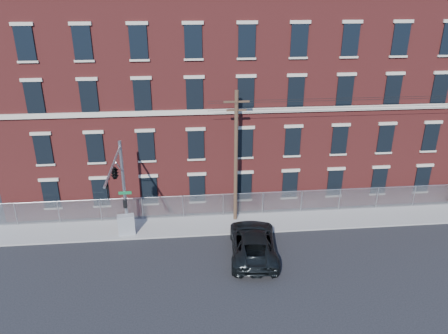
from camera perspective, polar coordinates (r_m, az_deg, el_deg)
name	(u,v)px	position (r m, az deg, el deg)	size (l,w,h in m)	color
ground	(215,264)	(28.29, -1.22, -12.91)	(140.00, 140.00, 0.00)	black
sidewalk	(363,217)	(35.16, 18.13, -6.38)	(65.00, 3.00, 0.12)	gray
mill_building	(335,90)	(40.21, 14.65, 9.98)	(55.30, 14.32, 16.30)	maroon
chain_link_fence	(358,198)	(35.77, 17.53, -4.00)	(59.06, 0.06, 1.85)	#A5A8AD
traffic_signal_mast	(117,179)	(27.82, -14.09, -1.51)	(0.90, 6.75, 7.00)	#9EA0A5
utility_pole_near	(236,156)	(30.87, 1.60, 1.53)	(1.80, 0.28, 10.00)	#443122
pickup_truck	(253,243)	(28.85, 3.92, -10.05)	(2.96, 6.42, 1.78)	black
utility_cabinet	(126,225)	(31.63, -12.94, -7.53)	(1.19, 0.59, 1.48)	gray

